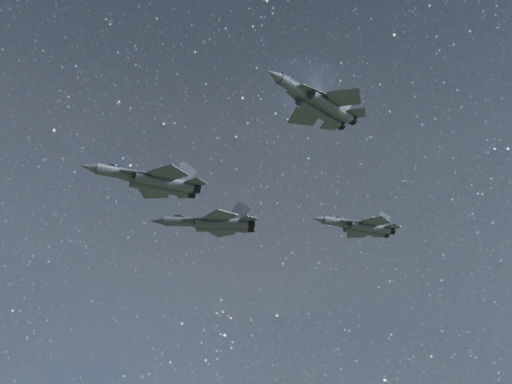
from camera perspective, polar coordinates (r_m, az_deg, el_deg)
name	(u,v)px	position (r m, az deg, el deg)	size (l,w,h in m)	color
jet_lead	(153,181)	(85.12, -9.82, 1.04)	(17.61, 12.45, 4.46)	#32373E
jet_left	(213,223)	(101.69, -4.09, -3.00)	(18.46, 12.31, 4.68)	#32373E
jet_right	(318,104)	(73.48, 5.97, 8.38)	(15.48, 10.22, 3.96)	#32373E
jet_slot	(361,227)	(102.42, 9.93, -3.27)	(15.63, 11.15, 3.99)	#32373E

